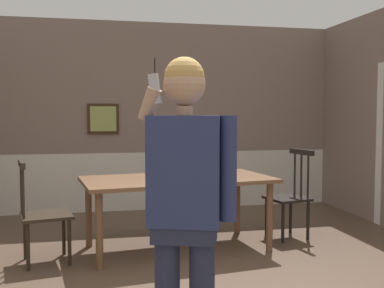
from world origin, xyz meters
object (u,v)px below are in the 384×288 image
(chair_by_doorway, at_px, (290,196))
(person_figure, at_px, (186,194))
(dining_table, at_px, (178,185))
(chair_near_window, at_px, (42,213))

(chair_by_doorway, distance_m, person_figure, 3.12)
(person_figure, bearing_deg, dining_table, -80.43)
(chair_near_window, height_order, chair_by_doorway, chair_by_doorway)
(chair_near_window, bearing_deg, chair_by_doorway, 86.15)
(dining_table, bearing_deg, chair_near_window, -172.12)
(dining_table, xyz_separation_m, person_figure, (-0.37, -2.36, 0.32))
(dining_table, height_order, chair_by_doorway, chair_by_doorway)
(dining_table, relative_size, chair_near_window, 2.09)
(chair_near_window, distance_m, chair_by_doorway, 2.75)
(dining_table, xyz_separation_m, chair_near_window, (-1.36, -0.19, -0.20))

